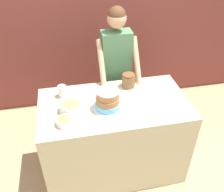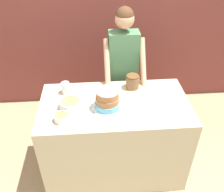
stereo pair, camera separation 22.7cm
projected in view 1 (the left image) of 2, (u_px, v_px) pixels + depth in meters
wall_back at (93, 16)px, 3.22m from camera, size 10.00×0.05×2.60m
counter at (114, 137)px, 2.64m from camera, size 1.43×0.77×0.91m
person_baker at (116, 63)px, 2.77m from camera, size 0.44×0.45×1.65m
cake at (108, 100)px, 2.26m from camera, size 0.29×0.29×0.19m
frosting_bowl_olive at (64, 121)px, 2.11m from camera, size 0.13×0.13×0.18m
frosting_bowl_yellow at (70, 107)px, 2.26m from camera, size 0.20×0.20×0.16m
drinking_glass at (62, 91)px, 2.43m from camera, size 0.08×0.08×0.12m
ceramic_plate at (148, 114)px, 2.23m from camera, size 0.20×0.20×0.01m
stoneware_jar at (128, 80)px, 2.57m from camera, size 0.14×0.14×0.14m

